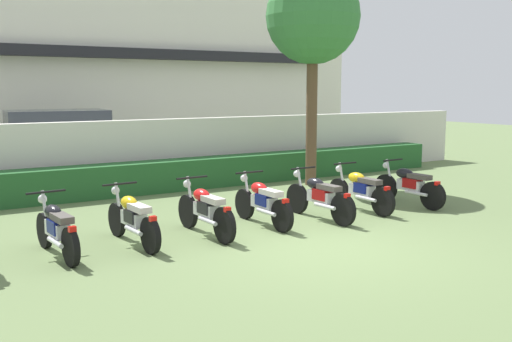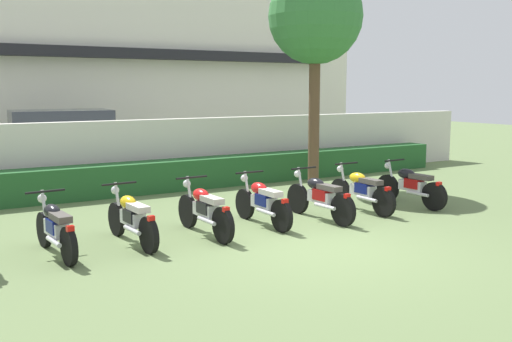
# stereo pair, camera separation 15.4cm
# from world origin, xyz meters

# --- Properties ---
(ground) EXTENTS (60.00, 60.00, 0.00)m
(ground) POSITION_xyz_m (0.00, 0.00, 0.00)
(ground) COLOR #607547
(building) EXTENTS (22.53, 6.50, 7.02)m
(building) POSITION_xyz_m (0.00, 15.92, 3.51)
(building) COLOR silver
(building) RESTS_ON ground
(compound_wall) EXTENTS (21.40, 0.30, 1.72)m
(compound_wall) POSITION_xyz_m (0.00, 6.76, 0.86)
(compound_wall) COLOR silver
(compound_wall) RESTS_ON ground
(hedge_row) EXTENTS (17.12, 0.70, 0.75)m
(hedge_row) POSITION_xyz_m (0.00, 6.06, 0.37)
(hedge_row) COLOR #235628
(hedge_row) RESTS_ON ground
(parked_car) EXTENTS (4.62, 2.34, 1.89)m
(parked_car) POSITION_xyz_m (-1.57, 9.85, 0.94)
(parked_car) COLOR #9EA3A8
(parked_car) RESTS_ON ground
(tree_near_inspector) EXTENTS (2.38, 2.38, 5.48)m
(tree_near_inspector) POSITION_xyz_m (3.50, 4.89, 4.23)
(tree_near_inspector) COLOR brown
(tree_near_inspector) RESTS_ON ground
(motorcycle_in_row_0) EXTENTS (0.60, 1.78, 0.94)m
(motorcycle_in_row_0) POSITION_xyz_m (-3.71, 1.66, 0.44)
(motorcycle_in_row_0) COLOR black
(motorcycle_in_row_0) RESTS_ON ground
(motorcycle_in_row_1) EXTENTS (0.60, 1.90, 0.94)m
(motorcycle_in_row_1) POSITION_xyz_m (-2.50, 1.72, 0.44)
(motorcycle_in_row_1) COLOR black
(motorcycle_in_row_1) RESTS_ON ground
(motorcycle_in_row_2) EXTENTS (0.60, 1.90, 0.96)m
(motorcycle_in_row_2) POSITION_xyz_m (-1.24, 1.63, 0.45)
(motorcycle_in_row_2) COLOR black
(motorcycle_in_row_2) RESTS_ON ground
(motorcycle_in_row_3) EXTENTS (0.60, 1.84, 0.95)m
(motorcycle_in_row_3) POSITION_xyz_m (-0.00, 1.74, 0.44)
(motorcycle_in_row_3) COLOR black
(motorcycle_in_row_3) RESTS_ON ground
(motorcycle_in_row_4) EXTENTS (0.60, 1.95, 0.96)m
(motorcycle_in_row_4) POSITION_xyz_m (1.18, 1.57, 0.45)
(motorcycle_in_row_4) COLOR black
(motorcycle_in_row_4) RESTS_ON ground
(motorcycle_in_row_5) EXTENTS (0.60, 1.91, 0.95)m
(motorcycle_in_row_5) POSITION_xyz_m (2.39, 1.75, 0.44)
(motorcycle_in_row_5) COLOR black
(motorcycle_in_row_5) RESTS_ON ground
(motorcycle_in_row_6) EXTENTS (0.60, 1.87, 0.96)m
(motorcycle_in_row_6) POSITION_xyz_m (3.66, 1.62, 0.45)
(motorcycle_in_row_6) COLOR black
(motorcycle_in_row_6) RESTS_ON ground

